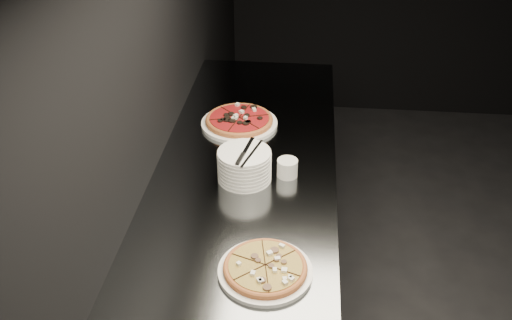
# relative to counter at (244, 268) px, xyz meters

# --- Properties ---
(wall_left) EXTENTS (0.02, 5.00, 2.80)m
(wall_left) POSITION_rel_counter_xyz_m (-0.37, 0.00, 0.94)
(wall_left) COLOR black
(wall_left) RESTS_ON floor
(counter) EXTENTS (0.74, 2.44, 0.92)m
(counter) POSITION_rel_counter_xyz_m (0.00, 0.00, 0.00)
(counter) COLOR slate
(counter) RESTS_ON floor
(pizza_mushroom) EXTENTS (0.35, 0.35, 0.04)m
(pizza_mushroom) POSITION_rel_counter_xyz_m (0.13, -0.50, 0.48)
(pizza_mushroom) COLOR white
(pizza_mushroom) RESTS_ON counter
(pizza_tomato) EXTENTS (0.39, 0.39, 0.04)m
(pizza_tomato) POSITION_rel_counter_xyz_m (-0.07, 0.46, 0.48)
(pizza_tomato) COLOR white
(pizza_tomato) RESTS_ON counter
(plate_stack) EXTENTS (0.21, 0.21, 0.13)m
(plate_stack) POSITION_rel_counter_xyz_m (0.00, 0.03, 0.52)
(plate_stack) COLOR white
(plate_stack) RESTS_ON counter
(cutlery) EXTENTS (0.11, 0.22, 0.01)m
(cutlery) POSITION_rel_counter_xyz_m (0.01, 0.01, 0.59)
(cutlery) COLOR #ADAFB4
(cutlery) RESTS_ON plate_stack
(ramekin) EXTENTS (0.08, 0.08, 0.07)m
(ramekin) POSITION_rel_counter_xyz_m (0.17, 0.07, 0.50)
(ramekin) COLOR silver
(ramekin) RESTS_ON counter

